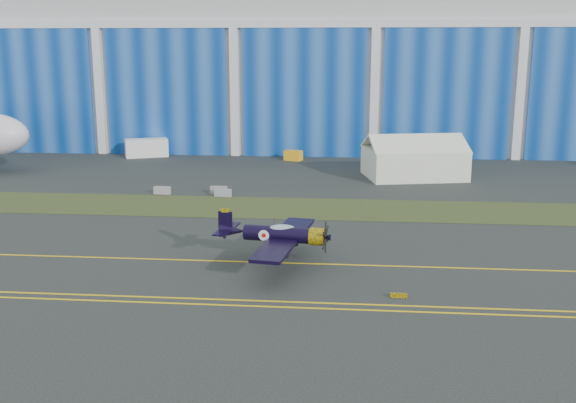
# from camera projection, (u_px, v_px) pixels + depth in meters

# --- Properties ---
(ground) EXTENTS (260.00, 260.00, 0.00)m
(ground) POSITION_uv_depth(u_px,v_px,m) (144.00, 241.00, 60.93)
(ground) COLOR #2B302E
(ground) RESTS_ON ground
(grass_median) EXTENTS (260.00, 10.00, 0.02)m
(grass_median) POSITION_uv_depth(u_px,v_px,m) (182.00, 206.00, 74.51)
(grass_median) COLOR #475128
(grass_median) RESTS_ON ground
(hangar) EXTENTS (220.00, 45.70, 30.00)m
(hangar) POSITION_uv_depth(u_px,v_px,m) (254.00, 58.00, 127.18)
(hangar) COLOR silver
(hangar) RESTS_ON ground
(taxiway_centreline) EXTENTS (200.00, 0.20, 0.02)m
(taxiway_centreline) POSITION_uv_depth(u_px,v_px,m) (126.00, 258.00, 56.08)
(taxiway_centreline) COLOR yellow
(taxiway_centreline) RESTS_ON ground
(edge_line_near) EXTENTS (80.00, 0.20, 0.02)m
(edge_line_near) POSITION_uv_depth(u_px,v_px,m) (82.00, 300.00, 46.86)
(edge_line_near) COLOR yellow
(edge_line_near) RESTS_ON ground
(edge_line_far) EXTENTS (80.00, 0.20, 0.02)m
(edge_line_far) POSITION_uv_depth(u_px,v_px,m) (88.00, 295.00, 47.83)
(edge_line_far) COLOR yellow
(edge_line_far) RESTS_ON ground
(guard_board_right) EXTENTS (1.20, 0.15, 0.35)m
(guard_board_right) POSITION_uv_depth(u_px,v_px,m) (399.00, 295.00, 47.27)
(guard_board_right) COLOR yellow
(guard_board_right) RESTS_ON ground
(warbird) EXTENTS (12.01, 13.83, 3.71)m
(warbird) POSITION_uv_depth(u_px,v_px,m) (278.00, 234.00, 53.86)
(warbird) COLOR black
(warbird) RESTS_ON ground
(tent) EXTENTS (14.37, 11.74, 5.91)m
(tent) POSITION_uv_depth(u_px,v_px,m) (414.00, 155.00, 90.07)
(tent) COLOR white
(tent) RESTS_ON ground
(shipping_container) EXTENTS (7.08, 5.01, 2.85)m
(shipping_container) POSITION_uv_depth(u_px,v_px,m) (147.00, 148.00, 107.13)
(shipping_container) COLOR white
(shipping_container) RESTS_ON ground
(tug) EXTENTS (2.96, 2.35, 1.51)m
(tug) POSITION_uv_depth(u_px,v_px,m) (293.00, 155.00, 103.94)
(tug) COLOR #FFB118
(tug) RESTS_ON ground
(barrier_a) EXTENTS (2.05, 0.82, 0.90)m
(barrier_a) POSITION_uv_depth(u_px,v_px,m) (162.00, 190.00, 80.28)
(barrier_a) COLOR #988D98
(barrier_a) RESTS_ON ground
(barrier_b) EXTENTS (2.02, 0.69, 0.90)m
(barrier_b) POSITION_uv_depth(u_px,v_px,m) (219.00, 190.00, 80.50)
(barrier_b) COLOR gray
(barrier_b) RESTS_ON ground
(barrier_c) EXTENTS (2.06, 0.86, 0.90)m
(barrier_c) POSITION_uv_depth(u_px,v_px,m) (223.00, 193.00, 78.95)
(barrier_c) COLOR gray
(barrier_c) RESTS_ON ground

